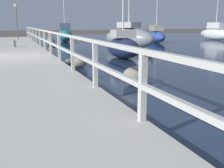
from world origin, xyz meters
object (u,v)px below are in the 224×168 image
object	(u,v)px
sailboat_gray	(129,37)
dock_lamp	(16,12)
mooring_bollard	(14,43)
sailboat_white	(215,33)
sailboat_teal	(65,34)
sailboat_navy	(123,46)
sailboat_blue	(156,35)

from	to	relation	value
sailboat_gray	dock_lamp	bearing A→B (deg)	107.78
dock_lamp	mooring_bollard	bearing A→B (deg)	-93.72
mooring_bollard	sailboat_white	world-z (taller)	sailboat_white
sailboat_teal	sailboat_white	world-z (taller)	sailboat_white
dock_lamp	sailboat_navy	world-z (taller)	sailboat_navy
sailboat_teal	sailboat_navy	world-z (taller)	sailboat_navy
dock_lamp	sailboat_blue	size ratio (longest dim) A/B	0.60
dock_lamp	sailboat_blue	xyz separation A→B (m)	(12.33, -3.23, -2.12)
sailboat_gray	sailboat_teal	distance (m)	9.70
sailboat_gray	sailboat_teal	size ratio (longest dim) A/B	1.27
sailboat_blue	sailboat_navy	bearing A→B (deg)	-114.78
dock_lamp	sailboat_navy	size ratio (longest dim) A/B	0.62
mooring_bollard	sailboat_navy	distance (m)	7.16
sailboat_white	sailboat_gray	bearing A→B (deg)	-156.61
mooring_bollard	sailboat_white	bearing A→B (deg)	15.33
sailboat_teal	sailboat_white	bearing A→B (deg)	-2.81
sailboat_teal	dock_lamp	bearing A→B (deg)	-156.73
sailboat_blue	sailboat_white	bearing A→B (deg)	22.55
mooring_bollard	sailboat_blue	xyz separation A→B (m)	(12.83, 4.54, 0.09)
dock_lamp	sailboat_gray	size ratio (longest dim) A/B	0.44
dock_lamp	sailboat_navy	xyz separation A→B (m)	(4.80, -12.58, -2.17)
sailboat_white	sailboat_navy	world-z (taller)	sailboat_navy
dock_lamp	sailboat_blue	distance (m)	12.92
dock_lamp	sailboat_white	distance (m)	20.75
sailboat_teal	sailboat_blue	world-z (taller)	sailboat_blue
dock_lamp	sailboat_teal	distance (m)	5.07
mooring_bollard	sailboat_navy	bearing A→B (deg)	-42.20
dock_lamp	sailboat_white	bearing A→B (deg)	-5.56
mooring_bollard	sailboat_gray	xyz separation A→B (m)	(7.70, -0.35, 0.24)
dock_lamp	sailboat_gray	xyz separation A→B (m)	(7.20, -8.12, -1.97)
mooring_bollard	sailboat_teal	world-z (taller)	sailboat_teal
sailboat_gray	sailboat_white	xyz separation A→B (m)	(13.35, 6.12, -0.06)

